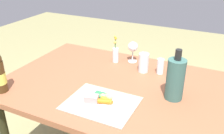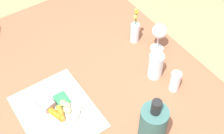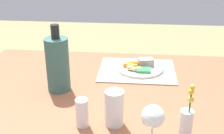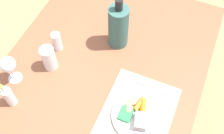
# 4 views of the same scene
# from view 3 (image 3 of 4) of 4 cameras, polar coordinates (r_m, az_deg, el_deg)

# --- Properties ---
(dining_table) EXTENTS (1.57, 0.98, 0.76)m
(dining_table) POSITION_cam_3_polar(r_m,az_deg,el_deg) (1.35, 3.11, -7.65)
(dining_table) COLOR #945739
(dining_table) RESTS_ON ground_plane
(placemat) EXTENTS (0.39, 0.31, 0.01)m
(placemat) POSITION_cam_3_polar(r_m,az_deg,el_deg) (1.53, 4.84, -0.64)
(placemat) COLOR #A19A82
(placemat) RESTS_ON dining_table
(dinner_plate) EXTENTS (0.24, 0.24, 0.05)m
(dinner_plate) POSITION_cam_3_polar(r_m,az_deg,el_deg) (1.53, 5.38, 0.00)
(dinner_plate) COLOR silver
(dinner_plate) RESTS_ON placemat
(knife) EXTENTS (0.02, 0.17, 0.00)m
(knife) POSITION_cam_3_polar(r_m,az_deg,el_deg) (1.56, -0.55, 0.16)
(knife) COLOR silver
(knife) RESTS_ON placemat
(salt_shaker) EXTENTS (0.05, 0.05, 0.11)m
(salt_shaker) POSITION_cam_3_polar(r_m,az_deg,el_deg) (1.08, -5.80, -8.80)
(salt_shaker) COLOR white
(salt_shaker) RESTS_ON dining_table
(water_tumbler) EXTENTS (0.07, 0.07, 0.14)m
(water_tumbler) POSITION_cam_3_polar(r_m,az_deg,el_deg) (1.08, 0.44, -8.31)
(water_tumbler) COLOR silver
(water_tumbler) RESTS_ON dining_table
(flower_vase) EXTENTS (0.05, 0.05, 0.21)m
(flower_vase) POSITION_cam_3_polar(r_m,az_deg,el_deg) (1.03, 14.13, -10.31)
(flower_vase) COLOR silver
(flower_vase) RESTS_ON dining_table
(wine_glass) EXTENTS (0.07, 0.07, 0.16)m
(wine_glass) POSITION_cam_3_polar(r_m,az_deg,el_deg) (0.94, 7.88, -9.73)
(wine_glass) COLOR white
(wine_glass) RESTS_ON dining_table
(cooler_bottle) EXTENTS (0.10, 0.10, 0.30)m
(cooler_bottle) POSITION_cam_3_polar(r_m,az_deg,el_deg) (1.31, -10.44, 0.62)
(cooler_bottle) COLOR #386159
(cooler_bottle) RESTS_ON dining_table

